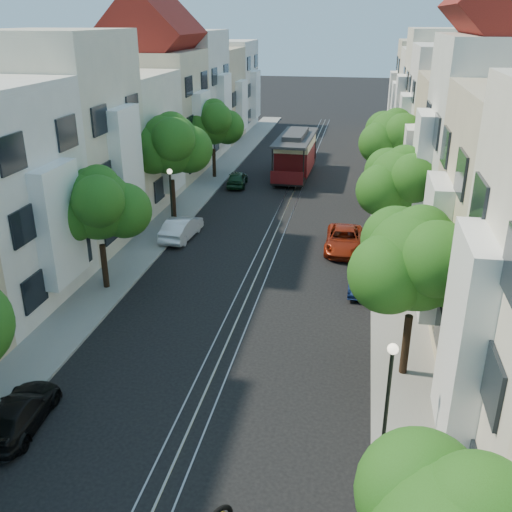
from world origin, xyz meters
The scene contains 23 objects.
ground centered at (0.00, 28.00, 0.00)m, with size 200.00×200.00×0.00m, color black.
sidewalk_east centered at (7.25, 28.00, 0.06)m, with size 2.50×80.00×0.12m, color gray.
sidewalk_west centered at (-7.25, 28.00, 0.06)m, with size 2.50×80.00×0.12m, color gray.
rail_left centered at (-0.55, 28.00, 0.01)m, with size 0.06×80.00×0.02m, color gray.
rail_slot centered at (0.00, 28.00, 0.01)m, with size 0.06×80.00×0.02m, color gray.
rail_right centered at (0.55, 28.00, 0.01)m, with size 0.06×80.00×0.02m, color gray.
lane_line centered at (0.00, 28.00, 0.00)m, with size 0.08×80.00×0.01m, color tan.
townhouses_east centered at (11.87, 27.91, 5.18)m, with size 7.75×72.00×12.00m.
townhouses_west centered at (-11.87, 27.91, 5.08)m, with size 7.75×72.00×11.76m.
tree_e_b centered at (7.26, 8.98, 4.73)m, with size 4.93×4.08×6.68m.
tree_e_c centered at (7.26, 19.98, 4.60)m, with size 4.84×3.99×6.52m.
tree_e_d centered at (7.26, 30.98, 4.87)m, with size 5.01×4.16×6.85m.
tree_w_b centered at (-7.14, 13.98, 4.40)m, with size 4.72×3.87×6.27m.
tree_w_c centered at (-7.14, 24.98, 5.07)m, with size 5.13×4.28×7.09m.
tree_w_d centered at (-7.14, 35.98, 4.60)m, with size 4.84×3.99×6.52m.
lamp_east centered at (6.30, 4.00, 2.85)m, with size 0.32×0.32×4.16m.
lamp_west centered at (-6.30, 22.00, 2.85)m, with size 0.32×0.32×4.16m.
cable_car centered at (-0.50, 37.86, 2.07)m, with size 3.06×9.15×3.49m.
parked_car_e_mid centered at (5.60, 16.47, 0.65)m, with size 1.37×3.92×1.29m, color #0C193E.
parked_car_e_far centered at (4.40, 21.47, 0.64)m, with size 2.14×4.63×1.29m, color maroon.
parked_car_w_near centered at (-5.60, 3.52, 0.57)m, with size 1.61×3.96×1.15m, color black.
parked_car_w_mid centered at (-5.60, 21.59, 0.68)m, with size 1.44×4.14×1.36m, color silver.
parked_car_w_far centered at (-4.73, 33.87, 0.62)m, with size 1.47×3.66×1.25m, color #15341E.
Camera 1 is at (5.02, -10.25, 12.75)m, focal length 40.00 mm.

